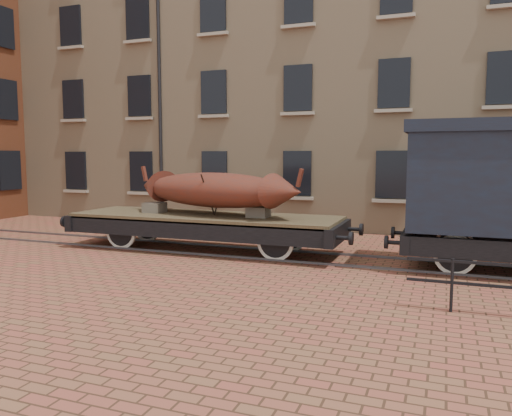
% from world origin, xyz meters
% --- Properties ---
extents(ground, '(90.00, 90.00, 0.00)m').
position_xyz_m(ground, '(0.00, 0.00, 0.00)').
color(ground, brown).
extents(warehouse_cream, '(40.00, 10.19, 14.00)m').
position_xyz_m(warehouse_cream, '(3.00, 9.99, 7.00)').
color(warehouse_cream, '#CFB086').
rests_on(warehouse_cream, ground).
extents(rail_track, '(30.00, 1.52, 0.06)m').
position_xyz_m(rail_track, '(0.00, 0.00, 0.03)').
color(rail_track, '#59595E').
rests_on(rail_track, ground).
extents(flatcar_wagon, '(9.26, 2.51, 1.40)m').
position_xyz_m(flatcar_wagon, '(-3.97, -0.00, 0.87)').
color(flatcar_wagon, brown).
rests_on(flatcar_wagon, ground).
extents(iron_boat, '(5.91, 2.64, 1.45)m').
position_xyz_m(iron_boat, '(-3.63, -0.00, 1.86)').
color(iron_boat, '#602113').
rests_on(iron_boat, flatcar_wagon).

